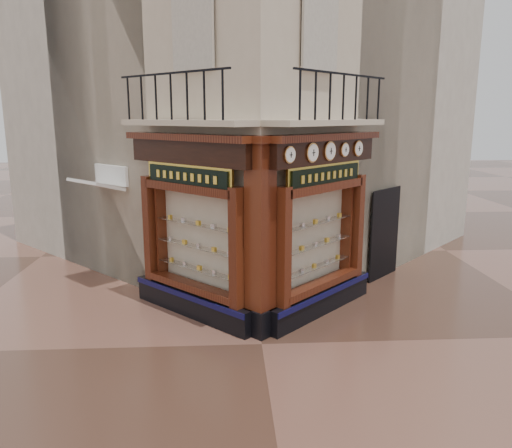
{
  "coord_description": "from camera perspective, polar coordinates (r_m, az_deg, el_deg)",
  "views": [
    {
      "loc": [
        -0.62,
        -8.94,
        4.33
      ],
      "look_at": [
        0.0,
        2.0,
        1.96
      ],
      "focal_mm": 35.0,
      "sensor_mm": 36.0,
      "label": 1
    }
  ],
  "objects": [
    {
      "name": "neighbour_right",
      "position": [
        17.88,
        6.99,
        15.89
      ],
      "size": [
        11.31,
        11.31,
        11.0
      ],
      "primitive_type": "cube",
      "rotation": [
        0.0,
        0.0,
        0.79
      ],
      "color": "beige",
      "rests_on": "ground"
    },
    {
      "name": "corner_pilaster",
      "position": [
        9.76,
        0.49,
        -1.91
      ],
      "size": [
        0.85,
        0.85,
        3.98
      ],
      "rotation": [
        0.0,
        0.0,
        0.79
      ],
      "color": "black",
      "rests_on": "ground"
    },
    {
      "name": "signboard_left",
      "position": [
        10.56,
        -7.83,
        5.42
      ],
      "size": [
        1.9,
        1.9,
        0.51
      ],
      "rotation": [
        0.0,
        0.0,
        2.36
      ],
      "color": "yellow",
      "rests_on": "ground"
    },
    {
      "name": "clock_e",
      "position": [
        11.55,
        11.59,
        8.46
      ],
      "size": [
        0.29,
        0.29,
        0.36
      ],
      "rotation": [
        0.0,
        0.0,
        0.79
      ],
      "color": "#C78542",
      "rests_on": "ground"
    },
    {
      "name": "clock_d",
      "position": [
        11.07,
        10.09,
        8.36
      ],
      "size": [
        0.25,
        0.25,
        0.31
      ],
      "rotation": [
        0.0,
        0.0,
        0.79
      ],
      "color": "#C78542",
      "rests_on": "ground"
    },
    {
      "name": "signboard_right",
      "position": [
        10.73,
        7.99,
        5.53
      ],
      "size": [
        1.9,
        1.9,
        0.51
      ],
      "rotation": [
        0.0,
        0.0,
        0.79
      ],
      "color": "yellow",
      "rests_on": "ground"
    },
    {
      "name": "clock_a",
      "position": [
        9.49,
        3.87,
        7.9
      ],
      "size": [
        0.27,
        0.27,
        0.33
      ],
      "rotation": [
        0.0,
        0.0,
        0.79
      ],
      "color": "#C78542",
      "rests_on": "ground"
    },
    {
      "name": "main_building",
      "position": [
        15.2,
        -0.95,
        18.53
      ],
      "size": [
        11.31,
        11.31,
        12.0
      ],
      "primitive_type": "cube",
      "rotation": [
        0.0,
        0.0,
        0.79
      ],
      "color": "beige",
      "rests_on": "ground"
    },
    {
      "name": "awning",
      "position": [
        13.79,
        -17.1,
        -6.63
      ],
      "size": [
        1.58,
        1.58,
        0.31
      ],
      "primitive_type": null,
      "rotation": [
        0.28,
        0.0,
        2.36
      ],
      "color": "silver",
      "rests_on": "ground"
    },
    {
      "name": "ground",
      "position": [
        9.96,
        0.66,
        -13.56
      ],
      "size": [
        80.0,
        80.0,
        0.0
      ],
      "primitive_type": "plane",
      "color": "#452B20",
      "rests_on": "ground"
    },
    {
      "name": "clock_c",
      "position": [
        10.58,
        8.43,
        8.25
      ],
      "size": [
        0.32,
        0.32,
        0.4
      ],
      "rotation": [
        0.0,
        0.0,
        0.79
      ],
      "color": "#C78542",
      "rests_on": "ground"
    },
    {
      "name": "clock_b",
      "position": [
        10.07,
        6.45,
        8.1
      ],
      "size": [
        0.31,
        0.31,
        0.39
      ],
      "rotation": [
        0.0,
        0.0,
        0.79
      ],
      "color": "#C78542",
      "rests_on": "ground"
    },
    {
      "name": "balcony",
      "position": [
        10.45,
        0.15,
        11.6
      ],
      "size": [
        5.94,
        2.97,
        1.03
      ],
      "color": "beige",
      "rests_on": "ground"
    },
    {
      "name": "shopfront_left",
      "position": [
        10.8,
        -7.35,
        -0.46
      ],
      "size": [
        2.86,
        2.86,
        3.98
      ],
      "rotation": [
        0.0,
        0.0,
        2.36
      ],
      "color": "black",
      "rests_on": "ground"
    },
    {
      "name": "neighbour_left",
      "position": [
        17.71,
        -9.63,
        15.85
      ],
      "size": [
        11.31,
        11.31,
        11.0
      ],
      "primitive_type": "cube",
      "rotation": [
        0.0,
        0.0,
        0.79
      ],
      "color": "beige",
      "rests_on": "ground"
    },
    {
      "name": "shopfront_right",
      "position": [
        10.96,
        7.48,
        -0.28
      ],
      "size": [
        2.86,
        2.86,
        3.98
      ],
      "rotation": [
        0.0,
        0.0,
        0.79
      ],
      "color": "black",
      "rests_on": "ground"
    }
  ]
}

